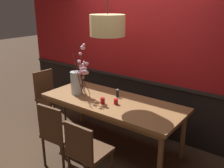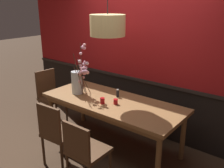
% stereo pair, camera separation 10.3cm
% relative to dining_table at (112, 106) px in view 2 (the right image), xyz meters
% --- Properties ---
extents(ground_plane, '(24.00, 24.00, 0.00)m').
position_rel_dining_table_xyz_m(ground_plane, '(0.00, 0.00, -0.70)').
color(ground_plane, '#422D1E').
extents(back_wall, '(5.25, 0.14, 2.85)m').
position_rel_dining_table_xyz_m(back_wall, '(0.00, 0.79, 0.72)').
color(back_wall, black).
rests_on(back_wall, ground).
extents(dining_table, '(2.18, 0.90, 0.78)m').
position_rel_dining_table_xyz_m(dining_table, '(0.00, 0.00, 0.00)').
color(dining_table, olive).
rests_on(dining_table, ground).
extents(chair_near_side_left, '(0.45, 0.42, 0.94)m').
position_rel_dining_table_xyz_m(chair_near_side_left, '(-0.29, -0.85, -0.17)').
color(chair_near_side_left, '#4C301C').
rests_on(chair_near_side_left, ground).
extents(chair_head_west_end, '(0.44, 0.45, 0.98)m').
position_rel_dining_table_xyz_m(chair_head_west_end, '(-1.47, -0.02, -0.15)').
color(chair_head_west_end, '#4C301C').
rests_on(chair_head_west_end, ground).
extents(chair_near_side_right, '(0.44, 0.44, 0.88)m').
position_rel_dining_table_xyz_m(chair_near_side_right, '(0.28, -0.89, -0.20)').
color(chair_near_side_right, '#4C301C').
rests_on(chair_near_side_right, ground).
extents(chair_far_side_left, '(0.44, 0.45, 0.89)m').
position_rel_dining_table_xyz_m(chair_far_side_left, '(-0.31, 0.86, -0.18)').
color(chair_far_side_left, '#4C301C').
rests_on(chair_far_side_left, ground).
extents(chair_far_side_right, '(0.45, 0.44, 0.92)m').
position_rel_dining_table_xyz_m(chair_far_side_right, '(0.37, 0.88, -0.18)').
color(chair_far_side_right, '#4C301C').
rests_on(chair_far_side_right, ground).
extents(vase_with_blossoms, '(0.38, 0.28, 0.82)m').
position_rel_dining_table_xyz_m(vase_with_blossoms, '(-0.61, -0.09, 0.30)').
color(vase_with_blossoms, silver).
rests_on(vase_with_blossoms, dining_table).
extents(candle_holder_nearer_center, '(0.07, 0.07, 0.08)m').
position_rel_dining_table_xyz_m(candle_holder_nearer_center, '(0.12, -0.07, 0.12)').
color(candle_holder_nearer_center, red).
rests_on(candle_holder_nearer_center, dining_table).
extents(candle_holder_nearer_edge, '(0.07, 0.07, 0.09)m').
position_rel_dining_table_xyz_m(candle_holder_nearer_edge, '(-0.04, -0.18, 0.13)').
color(candle_holder_nearer_edge, red).
rests_on(candle_holder_nearer_edge, dining_table).
extents(condiment_bottle, '(0.04, 0.04, 0.13)m').
position_rel_dining_table_xyz_m(condiment_bottle, '(-0.03, 0.17, 0.14)').
color(condiment_bottle, black).
rests_on(condiment_bottle, dining_table).
extents(pendant_lamp, '(0.49, 0.49, 1.12)m').
position_rel_dining_table_xyz_m(pendant_lamp, '(-0.09, 0.01, 1.18)').
color(pendant_lamp, tan).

